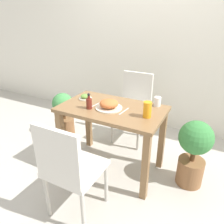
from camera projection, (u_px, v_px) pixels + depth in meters
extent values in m
plane|color=#B7B2A8|center=(112.00, 167.00, 2.48)|extent=(16.00, 16.00, 0.00)
cube|color=white|center=(155.00, 36.00, 2.95)|extent=(8.00, 0.05, 2.60)
cube|color=olive|center=(112.00, 109.00, 2.18)|extent=(1.04, 0.62, 0.04)
cube|color=olive|center=(62.00, 141.00, 2.32)|extent=(0.06, 0.06, 0.70)
cube|color=olive|center=(145.00, 168.00, 1.93)|extent=(0.06, 0.06, 0.70)
cube|color=olive|center=(89.00, 121.00, 2.74)|extent=(0.06, 0.06, 0.70)
cube|color=olive|center=(162.00, 140.00, 2.34)|extent=(0.06, 0.06, 0.70)
cube|color=silver|center=(76.00, 168.00, 1.78)|extent=(0.42, 0.42, 0.04)
cube|color=silver|center=(57.00, 157.00, 1.53)|extent=(0.40, 0.04, 0.44)
cylinder|color=#B7B2A8|center=(106.00, 183.00, 1.95)|extent=(0.03, 0.03, 0.42)
cylinder|color=#B7B2A8|center=(74.00, 171.00, 2.10)|extent=(0.03, 0.03, 0.42)
cylinder|color=#B7B2A8|center=(83.00, 213.00, 1.66)|extent=(0.03, 0.03, 0.42)
cylinder|color=#B7B2A8|center=(47.00, 196.00, 1.81)|extent=(0.03, 0.03, 0.42)
cube|color=silver|center=(131.00, 111.00, 2.82)|extent=(0.42, 0.42, 0.04)
cube|color=silver|center=(138.00, 89.00, 2.88)|extent=(0.40, 0.04, 0.44)
cylinder|color=#B7B2A8|center=(112.00, 129.00, 2.85)|extent=(0.03, 0.03, 0.42)
cylinder|color=#B7B2A8|center=(138.00, 135.00, 2.70)|extent=(0.03, 0.03, 0.42)
cylinder|color=#B7B2A8|center=(124.00, 118.00, 3.14)|extent=(0.03, 0.03, 0.42)
cylinder|color=#B7B2A8|center=(148.00, 123.00, 2.99)|extent=(0.03, 0.03, 0.42)
cylinder|color=beige|center=(109.00, 108.00, 2.15)|extent=(0.26, 0.26, 0.01)
ellipsoid|color=#CC6633|center=(109.00, 104.00, 2.13)|extent=(0.19, 0.19, 0.08)
cylinder|color=beige|center=(85.00, 98.00, 2.38)|extent=(0.14, 0.14, 0.01)
ellipsoid|color=olive|center=(85.00, 96.00, 2.37)|extent=(0.10, 0.10, 0.04)
cylinder|color=white|center=(157.00, 102.00, 2.19)|extent=(0.07, 0.07, 0.09)
cylinder|color=orange|center=(147.00, 110.00, 1.94)|extent=(0.08, 0.08, 0.15)
cylinder|color=maroon|center=(89.00, 104.00, 2.13)|extent=(0.06, 0.06, 0.10)
cylinder|color=maroon|center=(89.00, 97.00, 2.10)|extent=(0.03, 0.03, 0.03)
sphere|color=black|center=(89.00, 95.00, 2.09)|extent=(0.03, 0.03, 0.03)
cube|color=silver|center=(95.00, 105.00, 2.22)|extent=(0.04, 0.20, 0.00)
cube|color=silver|center=(124.00, 111.00, 2.08)|extent=(0.03, 0.18, 0.00)
cylinder|color=brown|center=(65.00, 126.00, 3.08)|extent=(0.26, 0.26, 0.25)
cylinder|color=brown|center=(64.00, 116.00, 3.01)|extent=(0.05, 0.05, 0.08)
sphere|color=#428947|center=(63.00, 103.00, 2.94)|extent=(0.28, 0.28, 0.28)
cylinder|color=brown|center=(190.00, 171.00, 2.20)|extent=(0.26, 0.26, 0.28)
cylinder|color=brown|center=(193.00, 156.00, 2.12)|extent=(0.05, 0.05, 0.10)
sphere|color=#387F3D|center=(196.00, 138.00, 2.03)|extent=(0.32, 0.32, 0.32)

